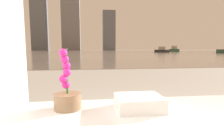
{
  "coord_description": "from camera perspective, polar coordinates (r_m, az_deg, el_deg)",
  "views": [
    {
      "loc": [
        -0.3,
        -0.19,
        0.84
      ],
      "look_at": [
        0.02,
        2.25,
        0.54
      ],
      "focal_mm": 28.0,
      "sensor_mm": 36.0,
      "label": 1
    }
  ],
  "objects": [
    {
      "name": "potted_orchid",
      "position": [
        1.05,
        -14.44,
        -7.72
      ],
      "size": [
        0.15,
        0.15,
        0.35
      ],
      "color": "#8C6B4C",
      "rests_on": "bathtub"
    },
    {
      "name": "skyline_tower_3",
      "position": [
        119.55,
        -1.0,
        12.66
      ],
      "size": [
        8.11,
        6.04,
        25.96
      ],
      "color": "slate",
      "rests_on": "ground_plane"
    },
    {
      "name": "skyline_tower_0",
      "position": [
        129.3,
        -30.6,
        14.3
      ],
      "size": [
        7.33,
        11.19,
        39.44
      ],
      "color": "slate",
      "rests_on": "ground_plane"
    },
    {
      "name": "harbor_water",
      "position": [
        62.19,
        -7.17,
        6.01
      ],
      "size": [
        180.0,
        110.0,
        0.01
      ],
      "color": "gray",
      "rests_on": "ground_plane"
    },
    {
      "name": "skyline_tower_2",
      "position": [
        121.08,
        -13.33,
        17.95
      ],
      "size": [
        11.43,
        8.51,
        49.1
      ],
      "color": "slate",
      "rests_on": "ground_plane"
    },
    {
      "name": "harbor_boat_4",
      "position": [
        46.11,
        15.94,
        6.19
      ],
      "size": [
        2.68,
        4.14,
        1.47
      ],
      "color": "#2D2D33",
      "rests_on": "harbor_water"
    },
    {
      "name": "harbor_boat_2",
      "position": [
        59.99,
        19.61,
        6.28
      ],
      "size": [
        2.56,
        5.25,
        1.89
      ],
      "color": "#335647",
      "rests_on": "harbor_water"
    },
    {
      "name": "skyline_tower_1",
      "position": [
        123.11,
        -22.58,
        13.35
      ],
      "size": [
        9.26,
        7.33,
        31.79
      ],
      "color": "slate",
      "rests_on": "ground_plane"
    },
    {
      "name": "towel_stack",
      "position": [
        1.03,
        8.76,
        -10.5
      ],
      "size": [
        0.26,
        0.21,
        0.08
      ],
      "color": "white",
      "rests_on": "bathtub"
    },
    {
      "name": "harbor_boat_0",
      "position": [
        82.02,
        -14.6,
        6.31
      ],
      "size": [
        2.29,
        3.14,
        1.13
      ],
      "color": "#335647",
      "rests_on": "harbor_water"
    }
  ]
}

